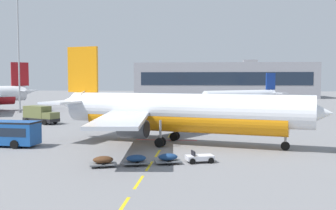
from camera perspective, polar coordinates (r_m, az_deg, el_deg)
ground at (r=70.95m, az=19.33°, el=-2.86°), size 400.00×400.00×0.00m
apron_paint_markings at (r=65.60m, az=1.06°, el=-3.17°), size 8.00×94.64×0.01m
airliner_foreground at (r=47.64m, az=1.60°, el=-1.02°), size 34.44×33.56×12.20m
airliner_mid_left at (r=109.25m, az=10.70°, el=1.19°), size 25.21×23.41×9.75m
fuel_service_truck at (r=73.72m, az=-18.09°, el=-1.31°), size 7.36×5.14×3.14m
baggage_train at (r=36.71m, az=-2.27°, el=-7.84°), size 11.48×5.00×1.14m
apron_light_mast_near at (r=99.93m, az=-20.93°, el=8.94°), size 1.80×1.80×28.40m
terminal_satellite at (r=176.87m, az=8.13°, el=3.57°), size 76.39×27.34×16.53m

